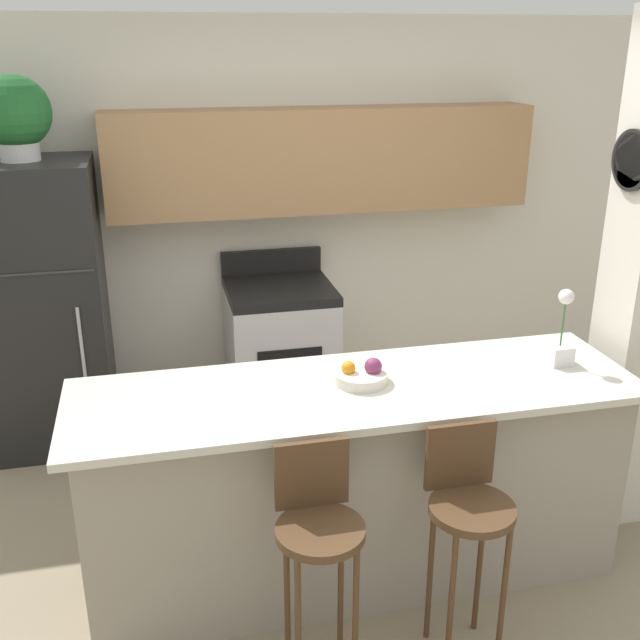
{
  "coord_description": "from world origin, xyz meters",
  "views": [
    {
      "loc": [
        -0.82,
        -2.83,
        2.4
      ],
      "look_at": [
        0.0,
        0.71,
        1.03
      ],
      "focal_mm": 42.0,
      "sensor_mm": 36.0,
      "label": 1
    }
  ],
  "objects_px": {
    "refrigerator": "(42,308)",
    "potted_plant_on_fridge": "(15,115)",
    "bar_stool_left": "(318,533)",
    "stove_range": "(281,350)",
    "fruit_bowl": "(361,375)",
    "orchid_vase": "(561,339)",
    "trash_bin": "(152,418)",
    "bar_stool_right": "(468,512)"
  },
  "relations": [
    {
      "from": "refrigerator",
      "to": "bar_stool_left",
      "type": "relative_size",
      "value": 1.77
    },
    {
      "from": "bar_stool_right",
      "to": "potted_plant_on_fridge",
      "type": "relative_size",
      "value": 2.14
    },
    {
      "from": "refrigerator",
      "to": "potted_plant_on_fridge",
      "type": "bearing_deg",
      "value": 118.9
    },
    {
      "from": "stove_range",
      "to": "bar_stool_left",
      "type": "relative_size",
      "value": 1.07
    },
    {
      "from": "bar_stool_left",
      "to": "orchid_vase",
      "type": "height_order",
      "value": "orchid_vase"
    },
    {
      "from": "bar_stool_right",
      "to": "fruit_bowl",
      "type": "bearing_deg",
      "value": 114.58
    },
    {
      "from": "stove_range",
      "to": "potted_plant_on_fridge",
      "type": "height_order",
      "value": "potted_plant_on_fridge"
    },
    {
      "from": "potted_plant_on_fridge",
      "to": "fruit_bowl",
      "type": "xyz_separation_m",
      "value": [
        1.53,
        -1.63,
        -0.99
      ]
    },
    {
      "from": "bar_stool_left",
      "to": "fruit_bowl",
      "type": "relative_size",
      "value": 4.13
    },
    {
      "from": "orchid_vase",
      "to": "fruit_bowl",
      "type": "bearing_deg",
      "value": 179.14
    },
    {
      "from": "bar_stool_left",
      "to": "potted_plant_on_fridge",
      "type": "bearing_deg",
      "value": 118.3
    },
    {
      "from": "stove_range",
      "to": "fruit_bowl",
      "type": "height_order",
      "value": "fruit_bowl"
    },
    {
      "from": "bar_stool_left",
      "to": "stove_range",
      "type": "bearing_deg",
      "value": 83.38
    },
    {
      "from": "refrigerator",
      "to": "potted_plant_on_fridge",
      "type": "distance_m",
      "value": 1.13
    },
    {
      "from": "refrigerator",
      "to": "trash_bin",
      "type": "bearing_deg",
      "value": -21.4
    },
    {
      "from": "bar_stool_left",
      "to": "potted_plant_on_fridge",
      "type": "xyz_separation_m",
      "value": [
        -1.2,
        2.22,
        1.35
      ]
    },
    {
      "from": "stove_range",
      "to": "bar_stool_right",
      "type": "xyz_separation_m",
      "value": [
        0.34,
        -2.24,
        0.2
      ]
    },
    {
      "from": "trash_bin",
      "to": "bar_stool_right",
      "type": "bearing_deg",
      "value": -58.75
    },
    {
      "from": "stove_range",
      "to": "bar_stool_left",
      "type": "height_order",
      "value": "stove_range"
    },
    {
      "from": "bar_stool_right",
      "to": "fruit_bowl",
      "type": "xyz_separation_m",
      "value": [
        -0.27,
        0.59,
        0.35
      ]
    },
    {
      "from": "fruit_bowl",
      "to": "trash_bin",
      "type": "height_order",
      "value": "fruit_bowl"
    },
    {
      "from": "refrigerator",
      "to": "bar_stool_left",
      "type": "xyz_separation_m",
      "value": [
        1.2,
        -2.22,
        -0.22
      ]
    },
    {
      "from": "bar_stool_right",
      "to": "orchid_vase",
      "type": "bearing_deg",
      "value": 40.23
    },
    {
      "from": "refrigerator",
      "to": "fruit_bowl",
      "type": "xyz_separation_m",
      "value": [
        1.53,
        -1.63,
        0.14
      ]
    },
    {
      "from": "orchid_vase",
      "to": "trash_bin",
      "type": "height_order",
      "value": "orchid_vase"
    },
    {
      "from": "potted_plant_on_fridge",
      "to": "stove_range",
      "type": "bearing_deg",
      "value": 0.69
    },
    {
      "from": "bar_stool_right",
      "to": "trash_bin",
      "type": "bearing_deg",
      "value": 121.25
    },
    {
      "from": "orchid_vase",
      "to": "trash_bin",
      "type": "xyz_separation_m",
      "value": [
        -1.89,
        1.41,
        -0.91
      ]
    },
    {
      "from": "bar_stool_right",
      "to": "potted_plant_on_fridge",
      "type": "distance_m",
      "value": 3.16
    },
    {
      "from": "bar_stool_left",
      "to": "bar_stool_right",
      "type": "bearing_deg",
      "value": 0.0
    },
    {
      "from": "bar_stool_right",
      "to": "refrigerator",
      "type": "bearing_deg",
      "value": 128.99
    },
    {
      "from": "potted_plant_on_fridge",
      "to": "orchid_vase",
      "type": "relative_size",
      "value": 1.28
    },
    {
      "from": "trash_bin",
      "to": "bar_stool_left",
      "type": "bearing_deg",
      "value": -73.08
    },
    {
      "from": "stove_range",
      "to": "refrigerator",
      "type": "bearing_deg",
      "value": -179.31
    },
    {
      "from": "bar_stool_right",
      "to": "trash_bin",
      "type": "distance_m",
      "value": 2.38
    },
    {
      "from": "bar_stool_left",
      "to": "potted_plant_on_fridge",
      "type": "relative_size",
      "value": 2.14
    },
    {
      "from": "refrigerator",
      "to": "stove_range",
      "type": "distance_m",
      "value": 1.52
    },
    {
      "from": "trash_bin",
      "to": "orchid_vase",
      "type": "bearing_deg",
      "value": -36.81
    },
    {
      "from": "refrigerator",
      "to": "potted_plant_on_fridge",
      "type": "relative_size",
      "value": 3.78
    },
    {
      "from": "refrigerator",
      "to": "stove_range",
      "type": "height_order",
      "value": "refrigerator"
    },
    {
      "from": "bar_stool_left",
      "to": "fruit_bowl",
      "type": "bearing_deg",
      "value": 60.65
    },
    {
      "from": "refrigerator",
      "to": "orchid_vase",
      "type": "relative_size",
      "value": 4.82
    }
  ]
}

